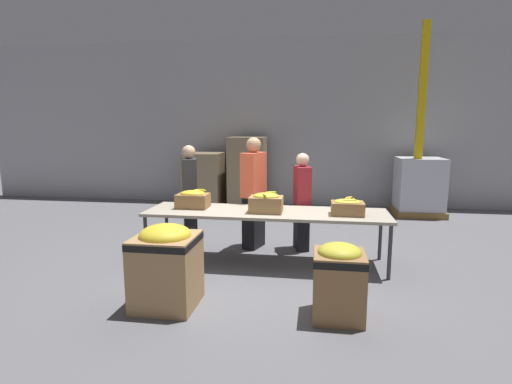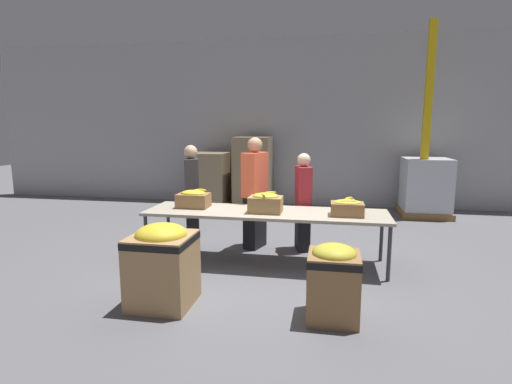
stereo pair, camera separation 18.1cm
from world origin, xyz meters
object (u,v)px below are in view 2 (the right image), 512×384
(pallet_stack_1, at_px, (253,173))
(pallet_stack_2, at_px, (425,188))
(donation_bin_1, at_px, (333,279))
(volunteer_1, at_px, (255,194))
(volunteer_0, at_px, (192,195))
(sorting_table, at_px, (266,214))
(banana_box_2, at_px, (347,207))
(pallet_stack_0, at_px, (210,181))
(support_pillar, at_px, (427,122))
(banana_box_1, at_px, (266,202))
(donation_bin_0, at_px, (162,262))
(banana_box_0, at_px, (193,199))
(volunteer_2, at_px, (303,203))

(pallet_stack_1, distance_m, pallet_stack_2, 3.83)
(donation_bin_1, bearing_deg, volunteer_1, 118.57)
(volunteer_0, xyz_separation_m, pallet_stack_1, (0.44, 3.03, 0.02))
(sorting_table, xyz_separation_m, banana_box_2, (1.10, -0.08, 0.15))
(volunteer_1, distance_m, pallet_stack_0, 3.41)
(volunteer_1, xyz_separation_m, support_pillar, (3.07, 2.66, 1.13))
(sorting_table, bearing_deg, banana_box_2, -3.95)
(banana_box_1, xyz_separation_m, donation_bin_0, (-0.89, -1.43, -0.41))
(pallet_stack_1, bearing_deg, donation_bin_0, -89.61)
(banana_box_0, xyz_separation_m, banana_box_1, (1.09, -0.15, 0.01))
(pallet_stack_1, bearing_deg, volunteer_2, -65.87)
(banana_box_2, distance_m, donation_bin_0, 2.48)
(sorting_table, xyz_separation_m, banana_box_0, (-1.08, 0.07, 0.17))
(volunteer_0, xyz_separation_m, donation_bin_0, (0.48, -2.30, -0.33))
(pallet_stack_0, relative_size, pallet_stack_2, 1.04)
(banana_box_2, bearing_deg, pallet_stack_2, 64.22)
(banana_box_2, xyz_separation_m, volunteer_0, (-2.46, 0.87, -0.06))
(banana_box_2, height_order, donation_bin_0, banana_box_2)
(pallet_stack_0, bearing_deg, banana_box_2, -50.99)
(volunteer_2, xyz_separation_m, donation_bin_0, (-1.35, -2.24, -0.28))
(banana_box_0, bearing_deg, donation_bin_0, -82.99)
(volunteer_2, bearing_deg, pallet_stack_2, 125.85)
(pallet_stack_0, bearing_deg, volunteer_0, -78.45)
(support_pillar, bearing_deg, banana_box_0, -139.30)
(volunteer_2, height_order, pallet_stack_0, volunteer_2)
(banana_box_1, relative_size, donation_bin_1, 0.58)
(support_pillar, bearing_deg, pallet_stack_0, 176.23)
(banana_box_1, distance_m, volunteer_2, 0.94)
(banana_box_1, height_order, support_pillar, support_pillar)
(donation_bin_1, height_order, pallet_stack_0, pallet_stack_0)
(banana_box_2, bearing_deg, sorting_table, 176.05)
(banana_box_2, xyz_separation_m, donation_bin_0, (-1.98, -1.44, -0.39))
(volunteer_1, relative_size, volunteer_2, 1.16)
(volunteer_2, relative_size, support_pillar, 0.38)
(banana_box_1, bearing_deg, donation_bin_1, -57.37)
(pallet_stack_0, bearing_deg, banana_box_1, -62.51)
(donation_bin_0, height_order, pallet_stack_2, pallet_stack_2)
(banana_box_0, height_order, pallet_stack_0, pallet_stack_0)
(sorting_table, height_order, banana_box_0, banana_box_0)
(banana_box_2, distance_m, volunteer_1, 1.61)
(banana_box_0, xyz_separation_m, pallet_stack_1, (0.16, 3.75, -0.05))
(support_pillar, bearing_deg, banana_box_2, -115.84)
(banana_box_2, bearing_deg, pallet_stack_1, 117.39)
(banana_box_0, xyz_separation_m, volunteer_2, (1.54, 0.66, -0.13))
(sorting_table, relative_size, pallet_stack_1, 2.00)
(pallet_stack_1, bearing_deg, sorting_table, -76.48)
(banana_box_1, relative_size, volunteer_2, 0.30)
(volunteer_1, bearing_deg, banana_box_1, 38.38)
(volunteer_2, xyz_separation_m, support_pillar, (2.31, 2.65, 1.25))
(pallet_stack_0, bearing_deg, banana_box_0, -76.41)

